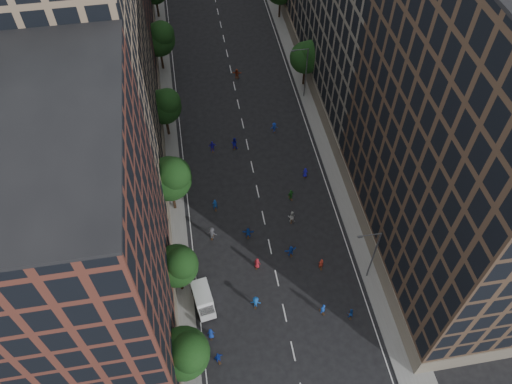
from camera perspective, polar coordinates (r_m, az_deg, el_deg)
ground at (r=76.34m, az=-1.48°, el=7.59°), size 240.00×240.00×0.00m
sidewalk_left at (r=81.65m, az=-10.79°, el=10.09°), size 4.00×105.00×0.15m
sidewalk_right at (r=83.79m, az=6.03°, el=12.01°), size 4.00×105.00×0.15m
bldg_left_a at (r=47.06m, az=-19.78°, el=-6.36°), size 14.00×22.00×30.00m
bldg_left_b at (r=62.36m, az=-19.10°, el=13.40°), size 14.00×26.00×34.00m
bldg_right_a at (r=52.73m, az=23.52°, el=5.11°), size 14.00×30.00×36.00m
bldg_right_b at (r=73.91m, az=13.46°, el=20.59°), size 14.00×28.00×33.00m
tree_left_0 at (r=50.32m, az=-8.10°, el=-17.74°), size 5.20×5.20×8.83m
tree_left_1 at (r=55.19m, az=-8.89°, el=-8.25°), size 4.80×4.80×8.21m
tree_left_2 at (r=61.68m, az=-9.73°, el=1.65°), size 5.60×5.60×9.45m
tree_left_3 at (r=72.07m, az=-10.38°, el=9.73°), size 5.00×5.00×8.58m
tree_left_4 at (r=84.71m, az=-11.00°, el=16.90°), size 5.40×5.40×9.08m
tree_right_a at (r=80.56m, az=5.87°, el=15.20°), size 5.00×5.00×8.39m
streetlamp_near at (r=57.27m, az=13.17°, el=-6.81°), size 2.64×0.22×9.06m
streetlamp_far at (r=78.39m, az=5.59°, el=13.66°), size 2.64×0.22×9.06m
cargo_van at (r=57.77m, az=-6.04°, el=-12.08°), size 2.62×4.54×2.29m
skater_0 at (r=56.37m, az=-5.19°, el=-15.82°), size 0.85×0.59×1.67m
skater_1 at (r=57.78m, az=7.65°, el=-13.11°), size 0.76×0.65×1.77m
skater_2 at (r=58.16m, az=10.72°, el=-13.46°), size 0.76×0.60×1.53m
skater_3 at (r=57.62m, az=-0.04°, el=-12.50°), size 1.30×0.94×1.82m
skater_4 at (r=55.20m, az=-4.34°, el=-18.37°), size 1.20×0.80×1.89m
skater_5 at (r=61.19m, az=4.00°, el=-6.74°), size 1.63×0.81×1.69m
skater_6 at (r=60.17m, az=0.12°, el=-8.14°), size 0.94×0.81×1.64m
skater_7 at (r=60.58m, az=7.44°, el=-8.13°), size 0.64×0.43×1.73m
skater_8 at (r=63.91m, az=4.09°, el=-2.86°), size 1.12×0.97×1.95m
skater_9 at (r=62.54m, az=-5.06°, el=-4.74°), size 1.43×1.12×1.94m
skater_10 at (r=66.26m, az=4.01°, el=-0.32°), size 1.10×0.77×1.73m
skater_11 at (r=62.56m, az=-0.91°, el=-4.69°), size 1.54×0.71×1.59m
skater_12 at (r=69.04m, az=5.64°, el=2.21°), size 0.85×0.65×1.55m
skater_13 at (r=65.19m, az=-4.71°, el=-1.47°), size 0.73×0.52×1.87m
skater_14 at (r=72.36m, az=-2.49°, el=5.56°), size 1.12×1.00×1.89m
skater_15 at (r=74.89m, az=2.09°, el=7.38°), size 1.09×0.68×1.63m
skater_16 at (r=72.14m, az=-5.00°, el=5.19°), size 1.12×0.51×1.87m
skater_17 at (r=84.52m, az=-2.20°, el=13.34°), size 1.63×0.81×1.68m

